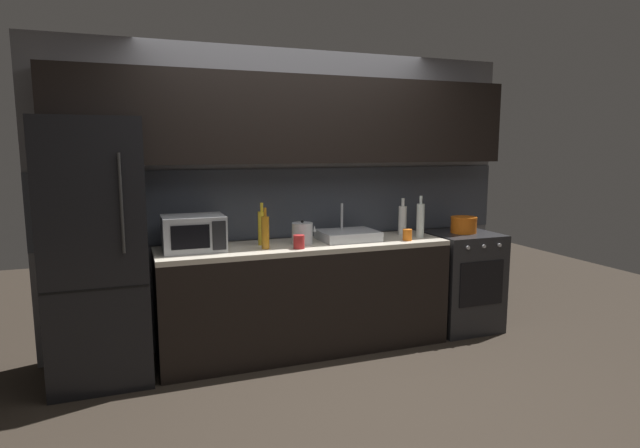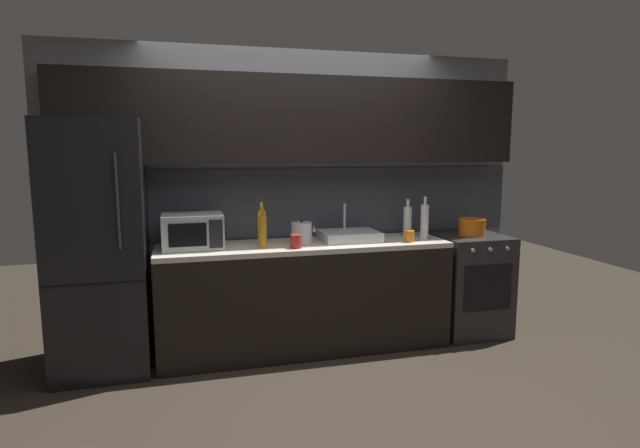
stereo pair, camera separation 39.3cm
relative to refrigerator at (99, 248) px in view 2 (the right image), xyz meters
The scene contains 15 objects.
ground_plane 2.04m from the refrigerator, 29.84° to the right, with size 10.00×10.00×0.00m, color #2D261E.
back_wall 1.71m from the refrigerator, 10.76° to the left, with size 4.12×0.44×2.50m.
counter_run 1.64m from the refrigerator, ahead, with size 2.38×0.60×0.90m.
refrigerator is the anchor object (origin of this frame).
oven_range 3.14m from the refrigerator, ahead, with size 0.60×0.62×0.90m.
microwave 0.69m from the refrigerator, ahead, with size 0.46×0.35×0.27m.
sink_basin 1.96m from the refrigerator, ahead, with size 0.48×0.38×0.30m.
kettle 1.54m from the refrigerator, ahead, with size 0.20×0.17×0.20m.
wine_bottle_white 2.53m from the refrigerator, ahead, with size 0.07×0.07×0.33m.
wine_bottle_yellow 1.23m from the refrigerator, ahead, with size 0.07×0.07×0.34m.
wine_bottle_clear 2.61m from the refrigerator, ahead, with size 0.07×0.07×0.36m.
wine_bottle_amber 1.22m from the refrigerator, ahead, with size 0.06×0.06×0.32m.
mug_orange 2.43m from the refrigerator, ahead, with size 0.08×0.08×0.10m, color orange.
mug_red 1.47m from the refrigerator, ahead, with size 0.09×0.09×0.11m, color #A82323.
cooking_pot 3.11m from the refrigerator, ahead, with size 0.24×0.24×0.15m.
Camera 2 is at (-0.96, -3.15, 1.68)m, focal length 28.97 mm.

